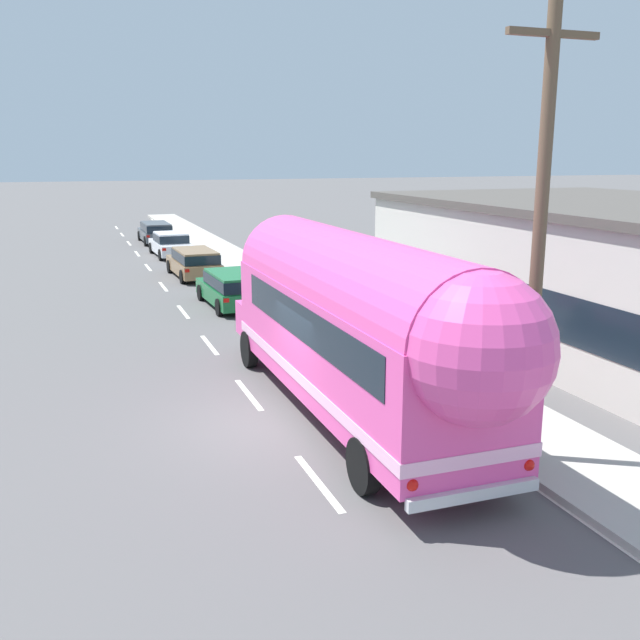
{
  "coord_description": "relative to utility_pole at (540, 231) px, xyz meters",
  "views": [
    {
      "loc": [
        -3.94,
        -14.07,
        5.75
      ],
      "look_at": [
        1.91,
        2.19,
        1.7
      ],
      "focal_mm": 39.83,
      "sensor_mm": 36.0,
      "label": 1
    }
  ],
  "objects": [
    {
      "name": "sidewalk_slab",
      "position": [
        0.86,
        13.58,
        -4.35
      ],
      "size": [
        2.53,
        90.0,
        0.15
      ],
      "primitive_type": "cube",
      "color": "#ADA89E",
      "rests_on": "ground"
    },
    {
      "name": "car_third",
      "position": [
        -2.2,
        30.71,
        -3.68
      ],
      "size": [
        2.08,
        4.73,
        1.37
      ],
      "color": "white",
      "rests_on": "ground"
    },
    {
      "name": "car_lead",
      "position": [
        -2.02,
        15.76,
        -3.63
      ],
      "size": [
        2.02,
        4.53,
        1.37
      ],
      "color": "#196633",
      "rests_on": "ground"
    },
    {
      "name": "lane_markings",
      "position": [
        -1.46,
        16.56,
        -4.42
      ],
      "size": [
        3.68,
        80.0,
        0.01
      ],
      "color": "silver",
      "rests_on": "ground"
    },
    {
      "name": "roadside_building",
      "position": [
        8.45,
        7.15,
        -2.25
      ],
      "size": [
        10.18,
        15.79,
        4.34
      ],
      "color": "beige",
      "rests_on": "ground"
    },
    {
      "name": "utility_pole",
      "position": [
        0.0,
        0.0,
        0.0
      ],
      "size": [
        1.8,
        0.24,
        8.5
      ],
      "color": "brown",
      "rests_on": "ground"
    },
    {
      "name": "car_second",
      "position": [
        -2.21,
        22.93,
        -3.63
      ],
      "size": [
        2.06,
        4.75,
        1.37
      ],
      "color": "olive",
      "rests_on": "ground"
    },
    {
      "name": "car_fourth",
      "position": [
        -2.25,
        37.27,
        -3.63
      ],
      "size": [
        1.94,
        4.74,
        1.37
      ],
      "color": "#474C51",
      "rests_on": "ground"
    },
    {
      "name": "painted_bus",
      "position": [
        -2.18,
        2.98,
        -2.12
      ],
      "size": [
        2.61,
        12.52,
        4.12
      ],
      "color": "#EA4C9E",
      "rests_on": "ground"
    },
    {
      "name": "ground_plane",
      "position": [
        -3.96,
        3.58,
        -4.42
      ],
      "size": [
        300.0,
        300.0,
        0.0
      ],
      "primitive_type": "plane",
      "color": "#565454"
    }
  ]
}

